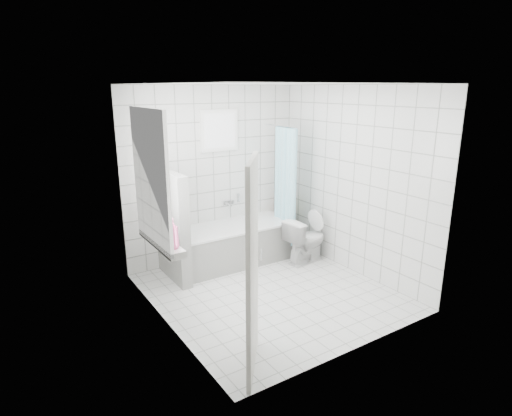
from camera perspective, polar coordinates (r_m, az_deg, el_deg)
ground at (r=5.66m, az=1.85°, el=-11.13°), size 3.00×3.00×0.00m
ceiling at (r=5.04m, az=2.13°, el=16.22°), size 3.00×3.00×0.00m
wall_back at (r=6.46m, az=-5.67°, el=4.46°), size 2.80×0.02×2.60m
wall_front at (r=4.11m, az=14.03°, el=-2.59°), size 2.80×0.02×2.60m
wall_left at (r=4.57m, az=-12.57°, el=-0.62°), size 0.02×3.00×2.60m
wall_right at (r=6.09m, az=12.87°, el=3.45°), size 0.02×3.00×2.60m
window_left at (r=4.79m, az=-13.56°, el=3.76°), size 0.01×0.90×1.40m
window_back at (r=6.37m, az=-4.83°, el=10.24°), size 0.50×0.01×0.50m
window_sill at (r=5.01m, az=-12.53°, el=-4.48°), size 0.18×1.02×0.08m
door at (r=3.85m, az=-0.48°, el=-8.16°), size 0.52×0.66×2.00m
bathtub at (r=6.47m, az=-3.04°, el=-4.78°), size 1.81×0.77×0.58m
partition_wall at (r=5.88m, az=-11.07°, el=-2.46°), size 0.15×0.85×1.50m
tiled_ledge at (r=7.24m, az=3.52°, el=-2.62°), size 0.40×0.24×0.55m
toilet at (r=6.49m, az=6.66°, el=-4.26°), size 0.72×0.47×0.69m
curtain_rod at (r=6.52m, az=3.39°, el=10.84°), size 0.02×0.80×0.02m
shower_curtain at (r=6.55m, az=3.94°, el=2.88°), size 0.14×0.48×1.78m
tub_faucet at (r=6.62m, az=-3.81°, el=0.79°), size 0.18×0.06×0.06m
sill_bottles at (r=4.86m, az=-12.10°, el=-2.97°), size 0.20×0.79×0.33m
ledge_bottles at (r=7.09m, az=3.73°, el=0.29°), size 0.17×0.14×0.25m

